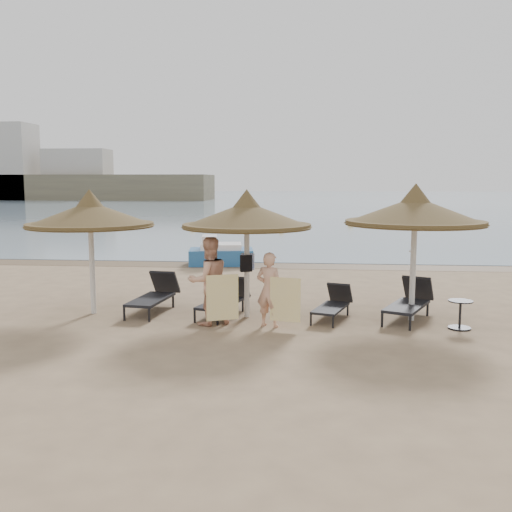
{
  "coord_description": "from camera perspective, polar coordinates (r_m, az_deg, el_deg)",
  "views": [
    {
      "loc": [
        0.83,
        -11.49,
        3.15
      ],
      "look_at": [
        -0.37,
        1.2,
        1.45
      ],
      "focal_mm": 40.0,
      "sensor_mm": 36.0,
      "label": 1
    }
  ],
  "objects": [
    {
      "name": "lounger_near_left",
      "position": [
        13.51,
        -3.1,
        -4.26
      ],
      "size": [
        1.12,
        1.97,
        0.84
      ],
      "rotation": [
        0.0,
        0.0,
        -0.29
      ],
      "color": "black",
      "rests_on": "ground"
    },
    {
      "name": "towel_right",
      "position": [
        12.04,
        2.93,
        -4.39
      ],
      "size": [
        0.66,
        0.19,
        0.94
      ],
      "rotation": [
        0.0,
        0.0,
        -0.26
      ],
      "color": "yellow",
      "rests_on": "ground"
    },
    {
      "name": "buoy_extra",
      "position": [
        35.35,
        2.58,
        2.75
      ],
      "size": [
        0.33,
        0.33,
        0.33
      ],
      "primitive_type": "sphere",
      "color": "#F7AD18",
      "rests_on": "ground"
    },
    {
      "name": "person_left",
      "position": [
        12.45,
        -4.74,
        -1.81
      ],
      "size": [
        1.23,
        1.1,
        2.24
      ],
      "primitive_type": "imported",
      "rotation": [
        0.0,
        0.0,
        3.67
      ],
      "color": "#E2A584",
      "rests_on": "ground"
    },
    {
      "name": "wet_sand_strip",
      "position": [
        21.14,
        3.08,
        -0.97
      ],
      "size": [
        200.0,
        1.6,
        0.01
      ],
      "primitive_type": "cube",
      "color": "brown",
      "rests_on": "ground"
    },
    {
      "name": "buoy_left",
      "position": [
        37.84,
        -6.39,
        3.08
      ],
      "size": [
        0.4,
        0.4,
        0.4
      ],
      "primitive_type": "sphere",
      "color": "#F7AD18",
      "rests_on": "ground"
    },
    {
      "name": "ground",
      "position": [
        11.94,
        1.22,
        -7.7
      ],
      "size": [
        160.0,
        160.0,
        0.0
      ],
      "primitive_type": "plane",
      "color": "#967A5B",
      "rests_on": "ground"
    },
    {
      "name": "bag_dark",
      "position": [
        12.9,
        -1.0,
        -0.75
      ],
      "size": [
        0.28,
        0.19,
        0.38
      ],
      "rotation": [
        0.0,
        0.0,
        0.4
      ],
      "color": "black",
      "rests_on": "ground"
    },
    {
      "name": "palapa_left",
      "position": [
        13.86,
        -16.26,
        3.97
      ],
      "size": [
        2.97,
        2.97,
        2.95
      ],
      "rotation": [
        0.0,
        0.0,
        0.01
      ],
      "color": "silver",
      "rests_on": "ground"
    },
    {
      "name": "person_right",
      "position": [
        12.25,
        1.35,
        -2.78
      ],
      "size": [
        1.01,
        0.83,
        1.89
      ],
      "primitive_type": "imported",
      "rotation": [
        0.0,
        0.0,
        2.79
      ],
      "color": "#E2A584",
      "rests_on": "ground"
    },
    {
      "name": "sea",
      "position": [
        91.55,
        4.89,
        5.61
      ],
      "size": [
        200.0,
        140.0,
        0.03
      ],
      "primitive_type": "cube",
      "color": "slate",
      "rests_on": "ground"
    },
    {
      "name": "lounger_far_left",
      "position": [
        14.05,
        -10.07,
        -3.8
      ],
      "size": [
        0.9,
        2.07,
        0.9
      ],
      "rotation": [
        0.0,
        0.0,
        -0.12
      ],
      "color": "black",
      "rests_on": "ground"
    },
    {
      "name": "far_shore",
      "position": [
        93.0,
        -10.89,
        7.32
      ],
      "size": [
        150.0,
        54.8,
        12.0
      ],
      "color": "#6C6349",
      "rests_on": "ground"
    },
    {
      "name": "buoy_mid",
      "position": [
        41.16,
        9.43,
        3.39
      ],
      "size": [
        0.41,
        0.41,
        0.41
      ],
      "primitive_type": "sphere",
      "color": "#F7AD18",
      "rests_on": "ground"
    },
    {
      "name": "towel_left",
      "position": [
        12.13,
        -3.37,
        -4.17
      ],
      "size": [
        0.65,
        0.29,
        0.98
      ],
      "rotation": [
        0.0,
        0.0,
        0.4
      ],
      "color": "yellow",
      "rests_on": "ground"
    },
    {
      "name": "lounger_near_right",
      "position": [
        13.26,
        7.75,
        -4.74
      ],
      "size": [
        1.03,
        1.74,
        0.74
      ],
      "rotation": [
        0.0,
        0.0,
        -0.32
      ],
      "color": "black",
      "rests_on": "ground"
    },
    {
      "name": "bag_patterned",
      "position": [
        13.24,
        -0.84,
        -0.57
      ],
      "size": [
        0.31,
        0.12,
        0.39
      ],
      "rotation": [
        0.0,
        0.0,
        -0.05
      ],
      "color": "white",
      "rests_on": "ground"
    },
    {
      "name": "side_table",
      "position": [
        12.95,
        19.73,
        -5.62
      ],
      "size": [
        0.51,
        0.51,
        0.62
      ],
      "rotation": [
        0.0,
        0.0,
        -0.31
      ],
      "color": "black",
      "rests_on": "ground"
    },
    {
      "name": "lounger_far_right",
      "position": [
        13.55,
        15.15,
        -4.36
      ],
      "size": [
        1.44,
        2.1,
        0.9
      ],
      "rotation": [
        0.0,
        0.0,
        -0.43
      ],
      "color": "black",
      "rests_on": "ground"
    },
    {
      "name": "palapa_center",
      "position": [
        12.95,
        -0.93,
        4.05
      ],
      "size": [
        2.98,
        2.98,
        2.95
      ],
      "rotation": [
        0.0,
        0.0,
        0.35
      ],
      "color": "silver",
      "rests_on": "ground"
    },
    {
      "name": "pedal_boat",
      "position": [
        21.39,
        -3.59,
        0.22
      ],
      "size": [
        2.53,
        1.72,
        1.1
      ],
      "rotation": [
        0.0,
        0.0,
        0.15
      ],
      "color": "#235995",
      "rests_on": "ground"
    },
    {
      "name": "palapa_right",
      "position": [
        13.12,
        15.62,
        4.29
      ],
      "size": [
        3.11,
        3.11,
        3.09
      ],
      "rotation": [
        0.0,
        0.0,
        0.37
      ],
      "color": "silver",
      "rests_on": "ground"
    }
  ]
}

